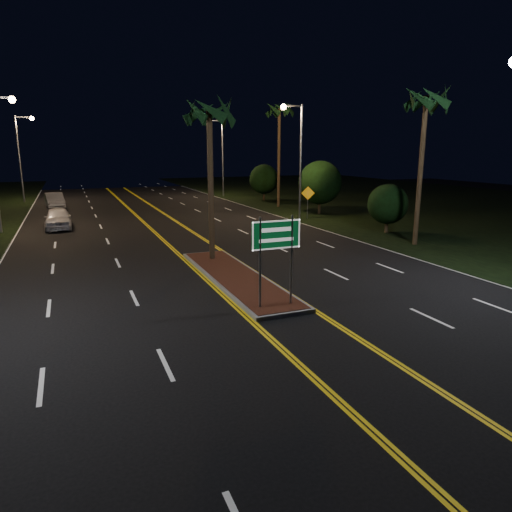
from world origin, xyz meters
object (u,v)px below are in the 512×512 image
highway_sign (276,243)px  shrub_mid (320,183)px  streetlight_right_mid (297,148)px  streetlight_left_far (22,149)px  palm_median (209,112)px  shrub_far (264,179)px  car_near (58,217)px  palm_right_far (279,111)px  median_island (236,277)px  streetlight_right_far (220,149)px  shrub_near (388,204)px  palm_right_near (426,101)px  warning_sign (308,198)px  car_far (54,199)px

highway_sign → shrub_mid: shrub_mid is taller
streetlight_right_mid → streetlight_left_far: bearing=134.0°
highway_sign → palm_median: 9.11m
streetlight_left_far → shrub_far: 25.90m
streetlight_left_far → streetlight_right_mid: same height
car_near → streetlight_left_far: bearing=99.6°
palm_median → shrub_far: 29.41m
palm_right_far → palm_median: bearing=-123.3°
median_island → streetlight_right_far: size_ratio=1.14×
shrub_far → shrub_near: bearing=-90.8°
palm_right_near → palm_right_far: (0.30, 20.00, 0.93)m
streetlight_left_far → streetlight_right_far: size_ratio=1.00×
streetlight_right_mid → palm_right_near: 12.41m
highway_sign → streetlight_left_far: size_ratio=0.36×
streetlight_left_far → car_near: size_ratio=1.73×
palm_median → shrub_mid: bearing=44.0°
shrub_mid → warning_sign: size_ratio=1.76×
shrub_far → warning_sign: 14.33m
palm_right_far → shrub_near: bearing=-87.5°
streetlight_right_mid → palm_median: bearing=-132.7°
shrub_near → car_near: bearing=153.8°
palm_right_far → shrub_far: size_ratio=2.60×
streetlight_right_mid → car_near: (-17.96, 2.25, -4.79)m
shrub_mid → median_island: bearing=-129.5°
palm_median → car_near: bearing=118.1°
palm_median → streetlight_right_far: bearing=71.4°
shrub_near → shrub_far: 22.01m
highway_sign → streetlight_right_far: 40.74m
streetlight_right_mid → warning_sign: streetlight_right_mid is taller
streetlight_left_far → streetlight_right_mid: bearing=-46.0°
streetlight_right_mid → streetlight_right_far: same height
palm_median → palm_right_near: 12.55m
car_far → streetlight_left_far: bearing=106.5°
streetlight_right_far → palm_median: 33.28m
car_far → palm_median: bearing=-80.1°
median_island → car_near: car_near is taller
shrub_far → car_far: size_ratio=0.78×
palm_right_far → warning_sign: bearing=-98.1°
palm_right_near → car_near: palm_right_near is taller
palm_right_near → car_near: bearing=144.3°
median_island → shrub_mid: size_ratio=2.22×
streetlight_right_far → palm_right_far: size_ratio=0.87×
streetlight_right_mid → shrub_mid: size_ratio=1.95×
palm_right_near → shrub_mid: (1.50, 14.00, -5.49)m
palm_median → car_far: palm_median is taller
shrub_far → warning_sign: (-2.16, -14.15, -0.62)m
palm_right_far → warning_sign: (-1.16, -8.15, -7.42)m
streetlight_left_far → streetlight_right_mid: size_ratio=1.00×
palm_right_far → shrub_mid: 8.87m
shrub_far → car_near: (-21.15, -11.75, -1.47)m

